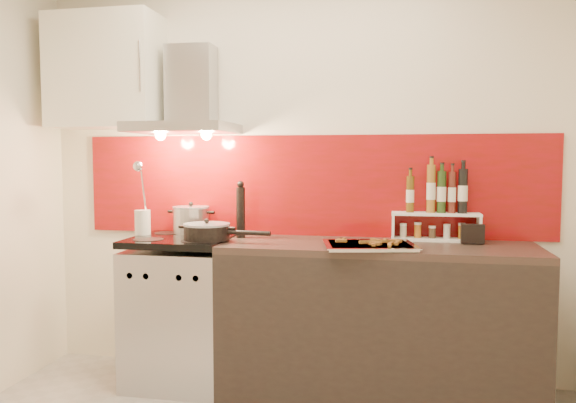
% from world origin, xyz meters
% --- Properties ---
extents(back_wall, '(3.40, 0.02, 2.60)m').
position_xyz_m(back_wall, '(0.00, 1.40, 1.30)').
color(back_wall, silver).
rests_on(back_wall, ground).
extents(backsplash, '(3.00, 0.02, 0.64)m').
position_xyz_m(backsplash, '(0.05, 1.39, 1.22)').
color(backsplash, maroon).
rests_on(backsplash, back_wall).
extents(range_stove, '(0.60, 0.60, 0.91)m').
position_xyz_m(range_stove, '(-0.70, 1.10, 0.44)').
color(range_stove, '#B7B7BA').
rests_on(range_stove, ground).
extents(counter, '(1.80, 0.60, 0.90)m').
position_xyz_m(counter, '(0.50, 1.10, 0.45)').
color(counter, black).
rests_on(counter, ground).
extents(range_hood, '(0.62, 0.50, 0.61)m').
position_xyz_m(range_hood, '(-0.70, 1.24, 1.74)').
color(range_hood, '#B7B7BA').
rests_on(range_hood, back_wall).
extents(upper_cabinet, '(0.70, 0.35, 0.72)m').
position_xyz_m(upper_cabinet, '(-1.25, 1.22, 1.95)').
color(upper_cabinet, white).
rests_on(upper_cabinet, back_wall).
extents(stock_pot, '(0.24, 0.24, 0.20)m').
position_xyz_m(stock_pot, '(-0.71, 1.28, 1.00)').
color(stock_pot, '#B7B7BA').
rests_on(stock_pot, range_stove).
extents(saute_pan, '(0.54, 0.28, 0.13)m').
position_xyz_m(saute_pan, '(-0.50, 1.01, 0.96)').
color(saute_pan, black).
rests_on(saute_pan, range_stove).
extents(utensil_jar, '(0.10, 0.15, 0.48)m').
position_xyz_m(utensil_jar, '(-0.98, 1.14, 1.04)').
color(utensil_jar, silver).
rests_on(utensil_jar, range_stove).
extents(pepper_mill, '(0.06, 0.06, 0.35)m').
position_xyz_m(pepper_mill, '(-0.35, 1.20, 1.07)').
color(pepper_mill, black).
rests_on(pepper_mill, counter).
extents(step_shelf, '(0.52, 0.14, 0.46)m').
position_xyz_m(step_shelf, '(0.85, 1.30, 1.09)').
color(step_shelf, white).
rests_on(step_shelf, counter).
extents(caddy_box, '(0.13, 0.06, 0.11)m').
position_xyz_m(caddy_box, '(1.03, 1.20, 0.96)').
color(caddy_box, black).
rests_on(caddy_box, counter).
extents(baking_tray, '(0.56, 0.47, 0.03)m').
position_xyz_m(baking_tray, '(0.46, 0.96, 0.92)').
color(baking_tray, silver).
rests_on(baking_tray, counter).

